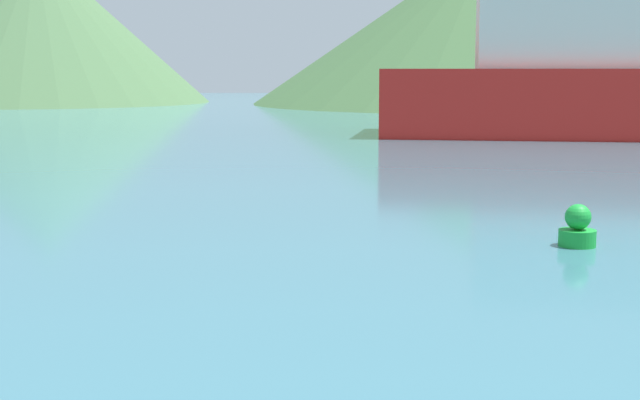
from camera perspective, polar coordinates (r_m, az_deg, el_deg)
buoy_marker at (r=15.91m, az=16.16°, el=-1.79°), size 0.64×0.64×0.73m
hill_central at (r=87.55m, az=-17.54°, el=10.57°), size 30.99×30.99×14.05m
hill_east at (r=81.76m, az=10.66°, el=11.03°), size 41.68×41.68×14.14m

